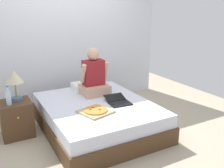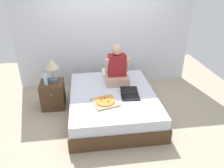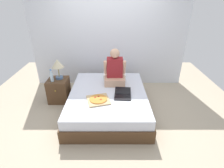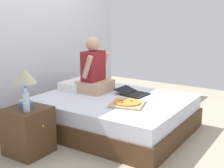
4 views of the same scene
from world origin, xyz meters
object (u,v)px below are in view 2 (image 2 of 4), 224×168
lamp_on_left_nightstand (52,66)px  laptop (130,95)px  bed (113,103)px  nightstand_left (53,94)px  person_seated (117,69)px  pizza_box (105,102)px  water_bottle (46,80)px

lamp_on_left_nightstand → laptop: (1.38, -0.60, -0.40)m
bed → nightstand_left: nightstand_left is taller
person_seated → pizza_box: 0.84m
bed → pizza_box: pizza_box is taller
person_seated → pizza_box: bearing=-113.3°
water_bottle → laptop: water_bottle is taller
laptop → bed: bearing=150.9°
laptop → pizza_box: bearing=-160.2°
nightstand_left → bed: bearing=-19.1°
water_bottle → person_seated: (1.35, 0.10, 0.09)m
lamp_on_left_nightstand → person_seated: size_ratio=0.58×
lamp_on_left_nightstand → person_seated: (1.23, -0.04, -0.13)m
nightstand_left → laptop: size_ratio=1.22×
person_seated → laptop: (0.15, -0.56, -0.27)m
laptop → pizza_box: size_ratio=0.88×
bed → lamp_on_left_nightstand: bearing=157.9°
bed → nightstand_left: size_ratio=3.72×
bed → nightstand_left: 1.20m
person_seated → water_bottle: bearing=-175.8°
lamp_on_left_nightstand → water_bottle: size_ratio=1.63×
nightstand_left → lamp_on_left_nightstand: lamp_on_left_nightstand is taller
lamp_on_left_nightstand → laptop: lamp_on_left_nightstand is taller
laptop → water_bottle: bearing=162.8°
bed → nightstand_left: bearing=160.9°
lamp_on_left_nightstand → bed: bearing=-22.1°
lamp_on_left_nightstand → water_bottle: 0.28m
bed → person_seated: (0.14, 0.40, 0.51)m
water_bottle → person_seated: size_ratio=0.35×
water_bottle → person_seated: person_seated is taller
person_seated → laptop: bearing=-75.2°
nightstand_left → lamp_on_left_nightstand: bearing=51.4°
nightstand_left → laptop: 1.54m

